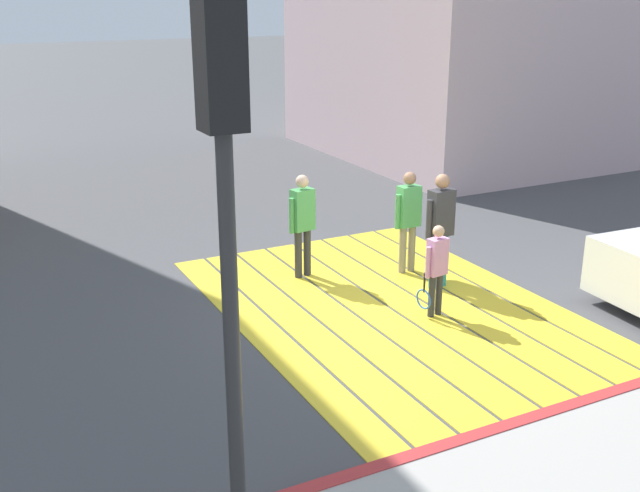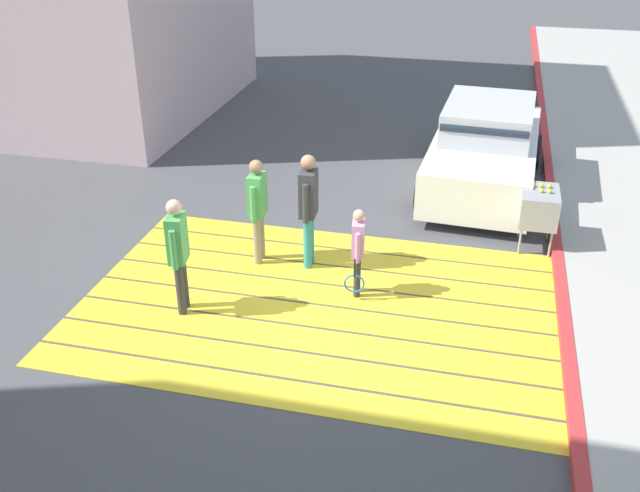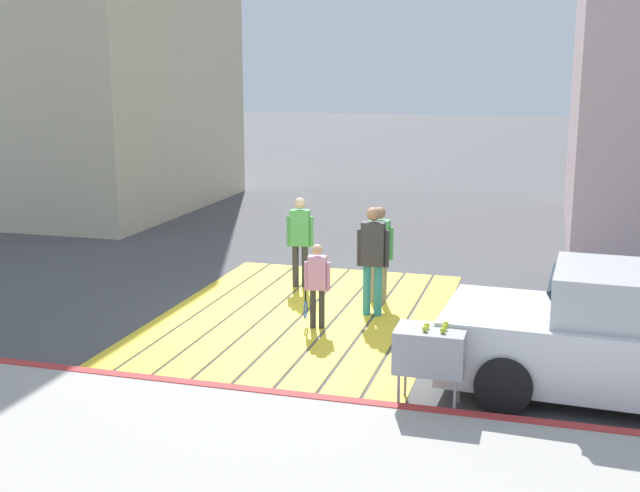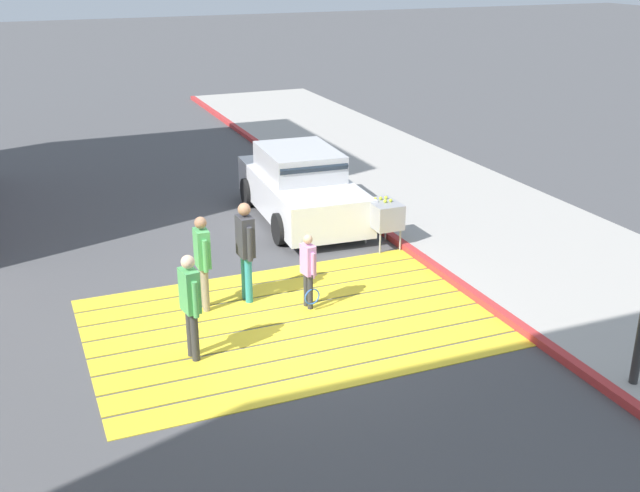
% 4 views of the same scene
% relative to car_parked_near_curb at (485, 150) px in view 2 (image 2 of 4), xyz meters
% --- Properties ---
extents(ground_plane, '(120.00, 120.00, 0.00)m').
position_rel_car_parked_near_curb_xyz_m(ground_plane, '(2.00, 4.70, -0.73)').
color(ground_plane, '#4C4C4F').
extents(crosswalk_stripes, '(6.40, 4.35, 0.01)m').
position_rel_car_parked_near_curb_xyz_m(crosswalk_stripes, '(2.00, 4.70, -0.73)').
color(crosswalk_stripes, yellow).
rests_on(crosswalk_stripes, ground).
extents(curb_painted, '(0.16, 40.00, 0.13)m').
position_rel_car_parked_near_curb_xyz_m(curb_painted, '(-1.25, 4.70, -0.67)').
color(curb_painted, '#BC3333').
rests_on(curb_painted, ground).
extents(car_parked_near_curb, '(2.16, 4.39, 1.57)m').
position_rel_car_parked_near_curb_xyz_m(car_parked_near_curb, '(0.00, 0.00, 0.00)').
color(car_parked_near_curb, white).
rests_on(car_parked_near_curb, ground).
extents(tennis_ball_cart, '(0.56, 0.80, 1.02)m').
position_rel_car_parked_near_curb_xyz_m(tennis_ball_cart, '(-0.90, 2.24, -0.04)').
color(tennis_ball_cart, '#99999E').
rests_on(tennis_ball_cart, ground).
extents(pedestrian_adult_lead, '(0.26, 0.48, 1.63)m').
position_rel_car_parked_near_curb_xyz_m(pedestrian_adult_lead, '(3.72, 5.25, 0.22)').
color(pedestrian_adult_lead, '#333338').
rests_on(pedestrian_adult_lead, ground).
extents(pedestrian_adult_trailing, '(0.21, 0.48, 1.63)m').
position_rel_car_parked_near_curb_xyz_m(pedestrian_adult_trailing, '(3.15, 3.69, 0.22)').
color(pedestrian_adult_trailing, gray).
rests_on(pedestrian_adult_trailing, ground).
extents(pedestrian_adult_side, '(0.24, 0.51, 1.75)m').
position_rel_car_parked_near_curb_xyz_m(pedestrian_adult_side, '(2.39, 3.63, 0.29)').
color(pedestrian_adult_side, teal).
rests_on(pedestrian_adult_side, ground).
extents(pedestrian_child_with_racket, '(0.28, 0.41, 1.30)m').
position_rel_car_parked_near_curb_xyz_m(pedestrian_child_with_racket, '(1.53, 4.31, 0.00)').
color(pedestrian_child_with_racket, '#333338').
rests_on(pedestrian_child_with_racket, ground).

